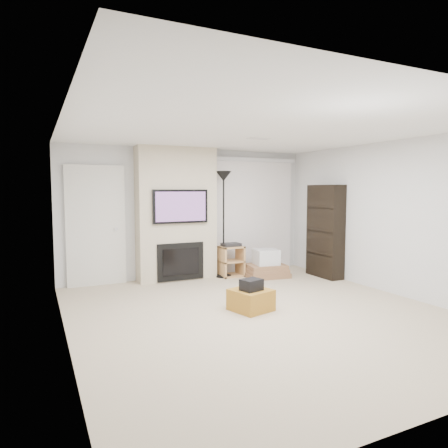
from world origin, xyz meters
name	(u,v)px	position (x,y,z in m)	size (l,w,h in m)	color
floor	(262,314)	(0.00, 0.00, 0.00)	(5.00, 5.50, 0.00)	#C0AD8F
ceiling	(263,130)	(0.00, 0.00, 2.50)	(5.00, 5.50, 0.00)	white
wall_back	(190,213)	(0.00, 2.75, 1.25)	(5.00, 2.50, 0.00)	silver
wall_left	(64,232)	(-2.50, 0.00, 1.25)	(5.50, 2.50, 0.00)	silver
wall_right	(395,218)	(2.50, 0.00, 1.25)	(5.50, 2.50, 0.00)	silver
hvac_vent	(258,139)	(0.40, 0.80, 2.50)	(0.35, 0.18, 0.01)	silver
ottoman	(251,300)	(-0.06, 0.20, 0.15)	(0.50, 0.50, 0.30)	#A46F22
black_bag	(251,285)	(-0.08, 0.15, 0.38)	(0.28, 0.22, 0.16)	black
fireplace_wall	(177,215)	(-0.35, 2.54, 1.24)	(1.50, 0.47, 2.50)	beige
entry_door	(96,227)	(-1.80, 2.71, 1.05)	(1.02, 0.11, 2.14)	silver
vertical_blinds	(253,210)	(1.40, 2.70, 1.27)	(1.98, 0.10, 2.37)	silver
floor_lamp	(224,194)	(0.54, 2.34, 1.62)	(0.31, 0.31, 2.06)	black
av_stand	(231,259)	(0.69, 2.33, 0.35)	(0.45, 0.38, 0.66)	tan
box_stack	(266,266)	(1.29, 1.98, 0.21)	(0.88, 0.72, 0.54)	#8D6343
bookshelf	(325,231)	(2.34, 1.50, 0.90)	(0.30, 0.80, 1.80)	black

